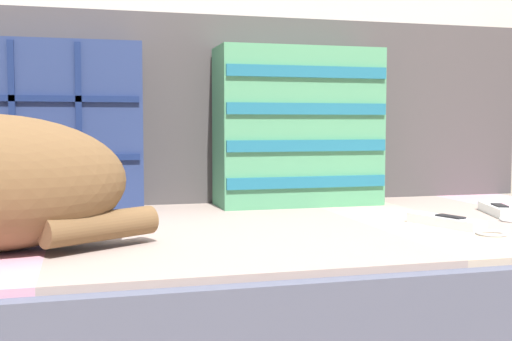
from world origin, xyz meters
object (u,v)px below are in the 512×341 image
(game_remote_far, at_px, (449,222))
(throw_pillow_quilted, at_px, (48,128))
(throw_pillow_striped, at_px, (298,127))
(game_remote_near, at_px, (499,211))

(game_remote_far, bearing_deg, throw_pillow_quilted, 151.57)
(throw_pillow_striped, height_order, game_remote_far, throw_pillow_striped)
(throw_pillow_striped, xyz_separation_m, game_remote_near, (0.33, -0.26, -0.16))
(throw_pillow_quilted, distance_m, throw_pillow_striped, 0.53)
(throw_pillow_quilted, xyz_separation_m, game_remote_near, (0.86, -0.26, -0.16))
(throw_pillow_quilted, xyz_separation_m, game_remote_far, (0.68, -0.37, -0.16))
(game_remote_near, bearing_deg, throw_pillow_quilted, 163.33)
(throw_pillow_quilted, xyz_separation_m, throw_pillow_striped, (0.53, -0.00, 0.00))
(game_remote_near, height_order, game_remote_far, same)
(game_remote_near, bearing_deg, throw_pillow_striped, 142.29)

